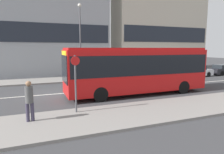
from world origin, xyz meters
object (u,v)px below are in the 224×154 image
object	(u,v)px
parked_car_2	(224,70)
street_lamp	(80,35)
bus_stop_sign	(76,80)
city_bus	(137,68)
parked_car_0	(159,73)
parked_car_1	(195,71)
pedestrian_near_stop	(29,98)

from	to	relation	value
parked_car_2	street_lamp	xyz separation A→B (m)	(-18.20, 1.97, 4.12)
parked_car_2	street_lamp	size ratio (longest dim) A/B	0.57
bus_stop_sign	street_lamp	world-z (taller)	street_lamp
city_bus	parked_car_0	xyz separation A→B (m)	(5.71, 5.45, -1.28)
parked_car_1	parked_car_2	xyz separation A→B (m)	(4.90, 0.06, -0.03)
parked_car_0	parked_car_2	world-z (taller)	parked_car_0
parked_car_2	bus_stop_sign	world-z (taller)	bus_stop_sign
parked_car_2	pedestrian_near_stop	distance (m)	24.79
bus_stop_sign	pedestrian_near_stop	bearing A→B (deg)	-166.31
parked_car_1	pedestrian_near_stop	bearing A→B (deg)	-153.04
city_bus	parked_car_0	bearing A→B (deg)	48.63
bus_stop_sign	street_lamp	xyz separation A→B (m)	(2.64, 10.71, 2.93)
city_bus	parked_car_1	bearing A→B (deg)	32.45
pedestrian_near_stop	bus_stop_sign	world-z (taller)	bus_stop_sign
city_bus	parked_car_2	world-z (taller)	city_bus
parked_car_2	street_lamp	world-z (taller)	street_lamp
bus_stop_sign	parked_car_0	bearing A→B (deg)	38.13
pedestrian_near_stop	bus_stop_sign	bearing A→B (deg)	-164.59
street_lamp	parked_car_1	bearing A→B (deg)	-8.69
city_bus	parked_car_1	world-z (taller)	city_bus
parked_car_0	street_lamp	xyz separation A→B (m)	(-8.18, 2.22, 4.07)
parked_car_1	pedestrian_near_stop	size ratio (longest dim) A/B	2.24
pedestrian_near_stop	city_bus	bearing A→B (deg)	-152.14
parked_car_0	pedestrian_near_stop	world-z (taller)	pedestrian_near_stop
parked_car_0	parked_car_1	bearing A→B (deg)	2.05
city_bus	pedestrian_near_stop	size ratio (longest dim) A/B	5.76
parked_car_2	pedestrian_near_stop	xyz separation A→B (m)	(-22.99, -9.26, 0.55)
city_bus	parked_car_0	distance (m)	8.00
parked_car_1	street_lamp	bearing A→B (deg)	171.31
parked_car_2	city_bus	bearing A→B (deg)	-160.09
city_bus	street_lamp	distance (m)	8.53
parked_car_0	street_lamp	distance (m)	9.40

